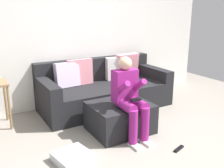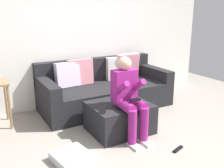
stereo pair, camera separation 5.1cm
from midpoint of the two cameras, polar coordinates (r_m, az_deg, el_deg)
The scene contains 7 objects.
ground_plane at distance 3.28m, azimuth 7.67°, elevation -15.06°, with size 7.24×7.24×0.00m, color gray.
wall_back at distance 4.75m, azimuth -8.26°, elevation 11.04°, with size 5.57×0.10×2.58m, color silver.
couch_sectional at distance 4.64m, azimuth -2.14°, elevation -1.22°, with size 2.27×0.99×0.89m.
ottoman at distance 3.73m, azimuth 1.36°, elevation -7.37°, with size 0.83×0.70×0.42m, color black.
person_seated at distance 3.43m, azimuth 3.46°, elevation -2.60°, with size 0.33×0.62×1.10m.
storage_bin at distance 3.12m, azimuth -9.12°, elevation -15.75°, with size 0.39×0.39×0.10m, color silver.
remote_near_ottoman at distance 3.43m, azimuth 14.11°, elevation -13.70°, with size 0.19×0.04×0.02m, color black.
Camera 1 is at (-1.77, -2.19, 1.68)m, focal length 41.39 mm.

